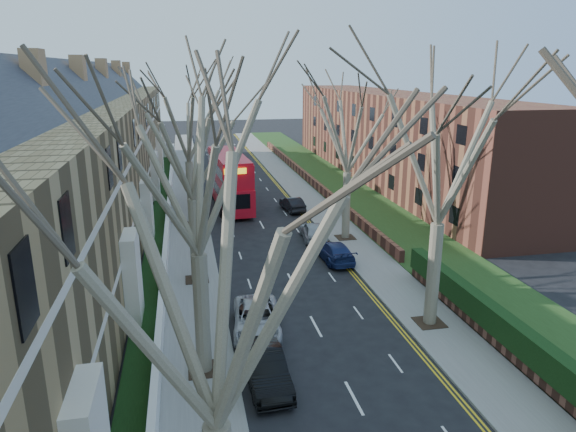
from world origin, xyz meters
TOP-DOWN VIEW (x-y plane):
  - pavement_left at (-6.00, 39.00)m, footprint 3.00×102.00m
  - pavement_right at (6.00, 39.00)m, footprint 3.00×102.00m
  - terrace_left at (-13.65, 31.00)m, footprint 9.70×78.00m
  - flats_right at (17.46, 43.00)m, footprint 13.97×54.00m
  - wall_hedge_right at (7.70, 2.00)m, footprint 0.70×24.00m
  - front_wall_left at (-7.65, 31.00)m, footprint 0.30×78.00m
  - grass_verge_right at (10.50, 39.00)m, footprint 6.00×102.00m
  - tree_left_near at (-5.70, -4.00)m, footprint 9.80×9.80m
  - tree_left_mid at (-5.70, 6.00)m, footprint 10.50×10.50m
  - tree_left_far at (-5.70, 16.00)m, footprint 10.15×10.15m
  - tree_left_dist at (-5.70, 28.00)m, footprint 10.50×10.50m
  - tree_right_mid at (5.70, 8.00)m, footprint 10.50×10.50m
  - tree_right_far at (5.70, 22.00)m, footprint 10.15×10.15m
  - double_decker_bus at (-2.00, 33.75)m, footprint 3.45×11.84m
  - car_left_mid at (-3.28, 4.67)m, footprint 1.75×4.47m
  - car_left_far at (-3.00, 9.09)m, footprint 2.75×5.11m
  - car_right_near at (3.56, 17.76)m, footprint 2.06×4.58m
  - car_right_mid at (3.25, 22.32)m, footprint 1.95×4.24m
  - car_right_far at (3.44, 30.82)m, footprint 1.82×4.02m

SIDE VIEW (x-z plane):
  - pavement_left at x=-6.00m, z-range 0.00..0.12m
  - pavement_right at x=6.00m, z-range 0.00..0.12m
  - grass_verge_right at x=10.50m, z-range 0.12..0.18m
  - front_wall_left at x=-7.65m, z-range 0.12..1.12m
  - car_right_far at x=3.44m, z-range 0.00..1.28m
  - car_right_near at x=3.56m, z-range 0.00..1.30m
  - car_left_far at x=-3.00m, z-range 0.00..1.36m
  - car_right_mid at x=3.25m, z-range 0.00..1.41m
  - car_left_mid at x=-3.28m, z-range 0.00..1.45m
  - wall_hedge_right at x=7.70m, z-range 0.22..2.02m
  - double_decker_bus at x=-2.00m, z-range -0.03..4.84m
  - flats_right at x=17.46m, z-range -0.02..9.98m
  - terrace_left at x=-13.65m, z-range -1.27..12.33m
  - tree_left_near at x=-5.70m, z-range 2.06..15.79m
  - tree_left_far at x=-5.70m, z-range 2.13..16.35m
  - tree_right_far at x=5.70m, z-range 2.13..16.35m
  - tree_left_mid at x=-5.70m, z-range 2.20..16.91m
  - tree_right_mid at x=5.70m, z-range 2.20..16.91m
  - tree_left_dist at x=-5.70m, z-range 2.20..16.91m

